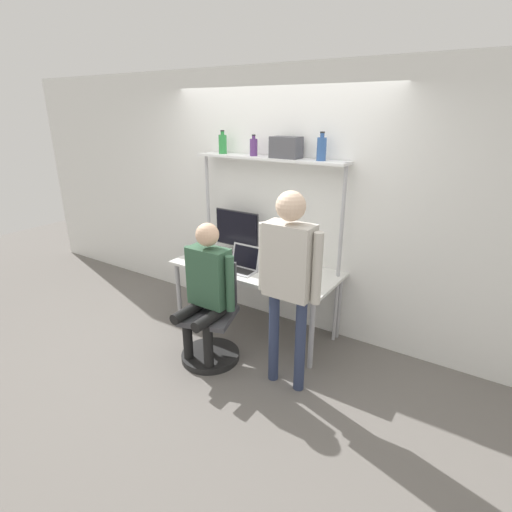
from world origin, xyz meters
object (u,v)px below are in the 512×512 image
at_px(laptop, 243,263).
at_px(bottle_blue, 322,148).
at_px(bottle_purple, 254,147).
at_px(cell_phone, 266,276).
at_px(person_standing, 289,268).
at_px(person_seated, 207,283).
at_px(office_chair, 211,330).
at_px(bottle_green, 223,144).
at_px(storage_box, 286,147).
at_px(monitor, 237,231).

height_order(laptop, bottle_blue, bottle_blue).
bearing_deg(bottle_purple, cell_phone, -44.76).
xyz_separation_m(laptop, person_standing, (0.81, -0.52, 0.30)).
relative_size(person_seated, bottle_purple, 6.46).
relative_size(person_standing, bottle_purple, 8.18).
bearing_deg(office_chair, bottle_blue, 55.66).
relative_size(cell_phone, office_chair, 0.16).
relative_size(bottle_green, storage_box, 0.84).
distance_m(monitor, bottle_blue, 1.33).
relative_size(bottle_purple, bottle_blue, 0.81).
xyz_separation_m(cell_phone, bottle_green, (-0.80, 0.40, 1.20)).
relative_size(laptop, office_chair, 0.35).
bearing_deg(office_chair, cell_phone, 61.51).
bearing_deg(office_chair, storage_box, 74.34).
relative_size(person_seated, storage_box, 4.69).
distance_m(bottle_purple, bottle_green, 0.40).
bearing_deg(bottle_purple, laptop, -72.71).
bearing_deg(bottle_purple, storage_box, 0.00).
relative_size(cell_phone, person_seated, 0.11).
bearing_deg(laptop, bottle_green, 143.91).
bearing_deg(person_standing, monitor, 142.63).
relative_size(monitor, bottle_blue, 2.17).
bearing_deg(person_standing, bottle_blue, 101.16).
xyz_separation_m(monitor, cell_phone, (0.61, -0.37, -0.27)).
bearing_deg(bottle_purple, bottle_blue, -0.00).
bearing_deg(storage_box, monitor, -176.94).
xyz_separation_m(person_standing, bottle_green, (-1.32, 0.89, 0.83)).
relative_size(laptop, cell_phone, 2.18).
height_order(monitor, bottle_green, bottle_green).
height_order(person_standing, bottle_purple, bottle_purple).
bearing_deg(person_seated, bottle_green, 118.33).
distance_m(laptop, cell_phone, 0.29).
bearing_deg(bottle_green, bottle_blue, -0.00).
bearing_deg(laptop, monitor, 133.30).
height_order(monitor, cell_phone, monitor).
height_order(person_standing, bottle_green, bottle_green).
bearing_deg(monitor, laptop, -46.70).
bearing_deg(person_standing, office_chair, -177.89).
relative_size(monitor, person_seated, 0.41).
distance_m(cell_phone, office_chair, 0.74).
bearing_deg(office_chair, bottle_purple, 97.18).
distance_m(laptop, office_chair, 0.75).
height_order(monitor, laptop, monitor).
relative_size(cell_phone, bottle_purple, 0.72).
bearing_deg(bottle_green, bottle_purple, -0.00).
distance_m(person_standing, bottle_purple, 1.53).
bearing_deg(bottle_blue, bottle_purple, 180.00).
distance_m(person_seated, bottle_green, 1.58).
bearing_deg(storage_box, laptop, -124.83).
bearing_deg(monitor, bottle_blue, 1.87).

